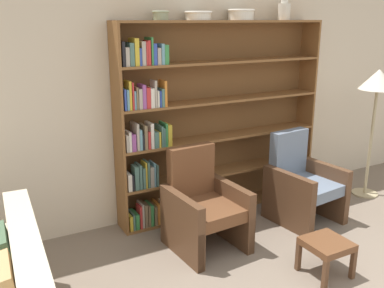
# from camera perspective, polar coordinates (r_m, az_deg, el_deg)

# --- Properties ---
(wall_back) EXTENTS (12.00, 0.06, 2.75)m
(wall_back) POSITION_cam_1_polar(r_m,az_deg,el_deg) (4.78, 0.84, 7.15)
(wall_back) COLOR beige
(wall_back) RESTS_ON ground
(bookshelf) EXTENTS (2.45, 0.30, 2.13)m
(bookshelf) POSITION_cam_1_polar(r_m,az_deg,el_deg) (4.69, 1.56, 2.99)
(bookshelf) COLOR brown
(bookshelf) RESTS_ON ground
(bowl_olive) EXTENTS (0.17, 0.17, 0.09)m
(bowl_olive) POSITION_cam_1_polar(r_m,az_deg,el_deg) (4.31, -4.21, 16.81)
(bowl_olive) COLOR gray
(bowl_olive) RESTS_ON bookshelf
(bowl_brass) EXTENTS (0.29, 0.29, 0.09)m
(bowl_brass) POSITION_cam_1_polar(r_m,az_deg,el_deg) (4.50, 0.81, 16.83)
(bowl_brass) COLOR silver
(bowl_brass) RESTS_ON bookshelf
(bowl_cream) EXTENTS (0.30, 0.30, 0.11)m
(bowl_cream) POSITION_cam_1_polar(r_m,az_deg,el_deg) (4.77, 6.54, 16.85)
(bowl_cream) COLOR silver
(bowl_cream) RESTS_ON bookshelf
(vase_tall) EXTENTS (0.14, 0.14, 0.22)m
(vase_tall) POSITION_cam_1_polar(r_m,az_deg,el_deg) (5.13, 12.17, 16.94)
(vase_tall) COLOR silver
(vase_tall) RESTS_ON bookshelf
(armchair_leather) EXTENTS (0.68, 0.72, 0.96)m
(armchair_leather) POSITION_cam_1_polar(r_m,az_deg,el_deg) (4.15, 1.49, -8.34)
(armchair_leather) COLOR brown
(armchair_leather) RESTS_ON ground
(armchair_cushioned) EXTENTS (0.71, 0.75, 0.96)m
(armchair_cushioned) POSITION_cam_1_polar(r_m,az_deg,el_deg) (4.84, 14.43, -5.16)
(armchair_cushioned) COLOR brown
(armchair_cushioned) RESTS_ON ground
(floor_lamp) EXTENTS (0.44, 0.44, 1.58)m
(floor_lamp) POSITION_cam_1_polar(r_m,az_deg,el_deg) (5.55, 23.52, 7.09)
(floor_lamp) COLOR tan
(floor_lamp) RESTS_ON ground
(footstool) EXTENTS (0.36, 0.36, 0.32)m
(footstool) POSITION_cam_1_polar(r_m,az_deg,el_deg) (3.94, 17.50, -12.96)
(footstool) COLOR brown
(footstool) RESTS_ON ground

